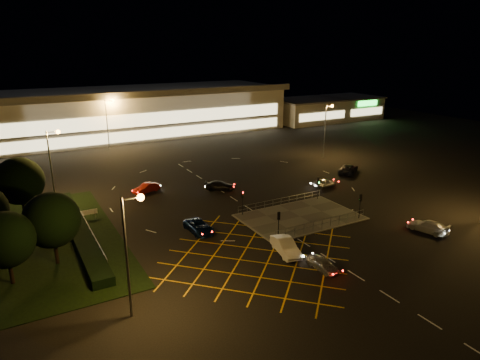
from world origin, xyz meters
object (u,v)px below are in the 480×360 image
signal_se (360,201)px  car_circ_red (146,188)px  signal_sw (279,220)px  car_right_silver (325,183)px  signal_ne (318,184)px  car_left_blue (199,227)px  car_near_silver (322,264)px  car_east_grey (348,169)px  car_approach_white (428,226)px  signal_nw (243,198)px  car_far_dkgrey (220,186)px  car_queue_white (285,246)px

signal_se → car_circ_red: 30.10m
signal_sw → car_right_silver: size_ratio=0.84×
signal_sw → signal_ne: 14.41m
car_left_blue → car_near_silver: bearing=-65.8°
car_east_grey → car_approach_white: size_ratio=1.15×
signal_ne → car_approach_white: signal_ne is taller
signal_sw → signal_nw: size_ratio=1.00×
signal_se → car_near_silver: 14.34m
car_left_blue → car_circ_red: 16.52m
car_far_dkgrey → car_left_blue: bearing=176.1°
car_near_silver → car_left_blue: (-6.77, 13.69, 0.05)m
signal_se → car_far_dkgrey: size_ratio=0.70×
car_queue_white → signal_ne: bearing=51.6°
signal_se → signal_ne: size_ratio=1.00×
car_far_dkgrey → signal_nw: bearing=-159.2°
signal_sw → car_east_grey: bearing=-147.6°
signal_se → signal_nw: bearing=-33.6°
signal_ne → car_approach_white: bearing=-73.9°
car_circ_red → car_east_grey: size_ratio=0.77×
car_circ_red → signal_ne: bearing=31.3°
car_far_dkgrey → car_approach_white: 28.81m
car_right_silver → signal_se: bearing=163.5°
signal_sw → car_far_dkgrey: 18.64m
signal_se → car_approach_white: 8.05m
signal_se → car_east_grey: 20.43m
car_far_dkgrey → car_approach_white: size_ratio=0.97×
signal_ne → signal_se: bearing=-90.0°
signal_ne → car_left_blue: signal_ne is taller
signal_ne → car_near_silver: signal_ne is taller
car_near_silver → car_approach_white: 16.29m
signal_sw → car_approach_white: 17.61m
car_right_silver → signal_nw: bearing=108.0°
signal_ne → car_right_silver: signal_ne is taller
car_right_silver → car_east_grey: bearing=-60.9°
car_circ_red → car_far_dkgrey: bearing=44.9°
signal_se → signal_ne: (0.00, 7.99, 0.00)m
signal_sw → car_near_silver: 7.78m
car_left_blue → car_east_grey: (31.68, 9.68, 0.08)m
car_queue_white → car_far_dkgrey: bearing=93.0°
car_near_silver → car_far_dkgrey: bearing=83.5°
car_queue_white → car_circ_red: car_queue_white is taller
car_approach_white → car_east_grey: bearing=-125.4°
car_queue_white → car_near_silver: bearing=-64.3°
car_far_dkgrey → signal_se: bearing=-119.8°
signal_sw → signal_se: same height
car_left_blue → car_east_grey: bearing=14.9°
signal_ne → car_approach_white: (4.22, -14.63, -1.70)m
car_approach_white → signal_sw: bearing=-36.6°
signal_nw → car_queue_white: bearing=-96.1°
signal_ne → car_east_grey: (12.86, 7.80, -1.63)m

